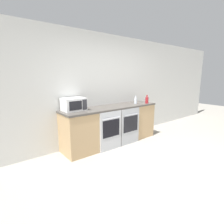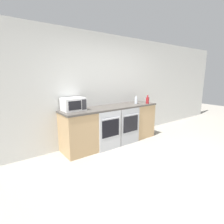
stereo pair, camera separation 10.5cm
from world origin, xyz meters
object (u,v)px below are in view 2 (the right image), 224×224
object	(u,v)px
oven_right	(130,126)
bottle_red	(147,100)
oven_left	(110,131)
microwave	(73,104)
bottle_clear	(136,101)

from	to	relation	value
oven_right	bottle_red	world-z (taller)	bottle_red
oven_left	microwave	distance (m)	0.98
oven_right	bottle_red	xyz separation A→B (m)	(0.70, 0.12, 0.56)
oven_left	bottle_red	size ratio (longest dim) A/B	3.92
oven_left	oven_right	distance (m)	0.59
bottle_red	oven_left	bearing A→B (deg)	-174.79
oven_right	microwave	size ratio (longest dim) A/B	1.91
oven_left	microwave	size ratio (longest dim) A/B	1.91
oven_left	microwave	world-z (taller)	microwave
microwave	bottle_clear	size ratio (longest dim) A/B	2.19
oven_left	oven_right	size ratio (longest dim) A/B	1.00
oven_right	microwave	distance (m)	1.45
microwave	bottle_clear	world-z (taller)	microwave
oven_right	bottle_clear	size ratio (longest dim) A/B	4.19
oven_left	bottle_red	xyz separation A→B (m)	(1.29, 0.12, 0.56)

